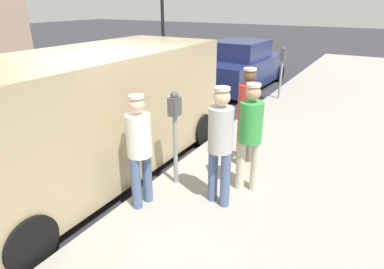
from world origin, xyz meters
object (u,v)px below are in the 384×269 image
(pedestrian_in_red, at_px, (247,111))
(parking_meter_far, at_px, (282,64))
(pedestrian_in_white, at_px, (139,145))
(parked_sedan_ahead, at_px, (241,66))
(pedestrian_in_green, at_px, (250,132))
(pedestrian_in_gray, at_px, (220,140))
(parking_meter_near, at_px, (175,123))
(parked_van, at_px, (95,112))

(pedestrian_in_red, bearing_deg, parking_meter_far, 98.67)
(pedestrian_in_white, relative_size, parked_sedan_ahead, 0.37)
(parking_meter_far, bearing_deg, pedestrian_in_green, -78.77)
(pedestrian_in_gray, relative_size, pedestrian_in_red, 1.00)
(parking_meter_near, xyz_separation_m, pedestrian_in_gray, (0.85, -0.17, -0.04))
(pedestrian_in_green, distance_m, pedestrian_in_red, 0.92)
(parking_meter_near, distance_m, parked_van, 1.51)
(parking_meter_far, distance_m, parked_van, 6.12)
(pedestrian_in_green, relative_size, parked_sedan_ahead, 0.38)
(pedestrian_in_white, height_order, parked_sedan_ahead, pedestrian_in_white)
(parking_meter_near, distance_m, pedestrian_in_green, 1.14)
(pedestrian_in_red, relative_size, parked_van, 0.33)
(pedestrian_in_red, height_order, parked_van, parked_van)
(pedestrian_in_white, distance_m, parked_sedan_ahead, 7.96)
(parking_meter_far, xyz_separation_m, pedestrian_in_green, (1.06, -5.36, -0.07))
(parked_van, distance_m, parked_sedan_ahead, 7.21)
(parking_meter_far, height_order, pedestrian_in_green, pedestrian_in_green)
(parking_meter_near, height_order, pedestrian_in_green, pedestrian_in_green)
(pedestrian_in_red, relative_size, parked_sedan_ahead, 0.39)
(parking_meter_near, height_order, parked_van, parked_van)
(pedestrian_in_green, distance_m, pedestrian_in_gray, 0.61)
(parked_van, bearing_deg, parked_sedan_ahead, 92.24)
(parking_meter_far, height_order, pedestrian_in_white, pedestrian_in_white)
(pedestrian_in_gray, distance_m, parked_sedan_ahead, 7.66)
(pedestrian_in_red, distance_m, parked_van, 2.60)
(parked_van, relative_size, parked_sedan_ahead, 1.17)
(parked_sedan_ahead, bearing_deg, parking_meter_far, -35.24)
(pedestrian_in_gray, bearing_deg, parked_van, -179.81)
(parking_meter_near, bearing_deg, parked_van, -173.15)
(pedestrian_in_white, bearing_deg, pedestrian_in_red, 68.60)
(pedestrian_in_green, height_order, parked_van, parked_van)
(pedestrian_in_green, height_order, parked_sedan_ahead, pedestrian_in_green)
(parking_meter_near, relative_size, parked_van, 0.29)
(parking_meter_near, relative_size, pedestrian_in_gray, 0.88)
(parking_meter_near, xyz_separation_m, parked_sedan_ahead, (-1.78, 7.01, -0.43))
(parking_meter_far, distance_m, parked_sedan_ahead, 2.22)
(pedestrian_in_white, xyz_separation_m, pedestrian_in_red, (0.78, 1.98, 0.06))
(parked_van, bearing_deg, parking_meter_far, 75.81)
(pedestrian_in_red, bearing_deg, parked_van, -147.24)
(parked_van, bearing_deg, pedestrian_in_red, 32.76)
(pedestrian_in_green, xyz_separation_m, parked_sedan_ahead, (-2.85, 6.62, -0.36))
(parking_meter_near, distance_m, parked_sedan_ahead, 7.25)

